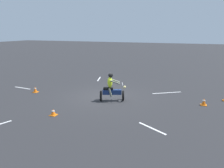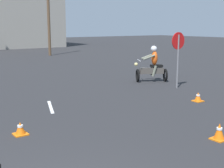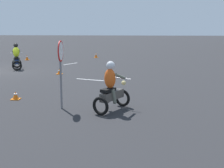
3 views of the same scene
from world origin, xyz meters
name	(u,v)px [view 3 (image 3 of 3)]	position (x,y,z in m)	size (l,w,h in m)	color
ground_plane	(5,71)	(0.00, 0.00, 0.00)	(120.00, 120.00, 0.00)	#28282B
motorcycle_rider_foreground	(17,58)	(-0.70, 0.51, 0.73)	(1.55, 1.08, 1.66)	black
motorcycle_rider_background	(111,89)	(8.52, 7.16, 0.73)	(1.51, 1.22, 1.66)	black
stop_sign	(61,61)	(8.33, 5.47, 1.63)	(0.70, 0.08, 2.30)	slate
traffic_cone_near_left	(59,72)	(1.09, 3.66, 0.15)	(0.32, 0.32, 0.32)	orange
traffic_cone_near_right	(16,96)	(7.19, 3.41, 0.15)	(0.32, 0.32, 0.31)	orange
traffic_cone_mid_left	(96,55)	(-7.89, 4.70, 0.19)	(0.32, 0.32, 0.40)	orange
traffic_cone_far_right	(27,58)	(-5.72, -0.57, 0.20)	(0.32, 0.32, 0.41)	orange
traffic_cone_far_center	(16,56)	(-6.93, -1.88, 0.21)	(0.32, 0.32, 0.44)	orange
lane_stripe_n	(90,80)	(2.75, 5.65, 0.00)	(0.10, 1.61, 0.01)	silver
lane_stripe_nw	(71,64)	(-3.66, 3.35, 0.00)	(0.10, 1.49, 0.01)	silver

